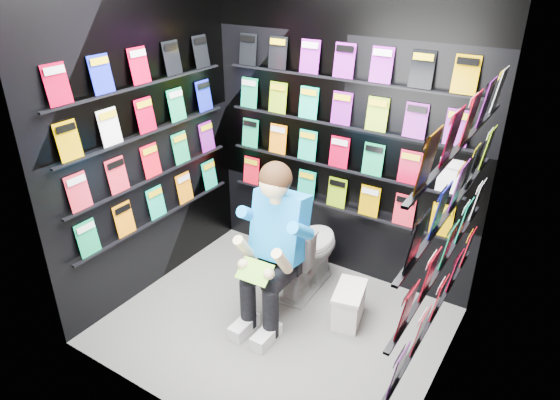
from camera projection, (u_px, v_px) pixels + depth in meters
The scene contains 13 objects.
floor at pixel (276, 325), 3.87m from camera, with size 2.40×2.40×0.00m, color slate.
wall_back at pixel (342, 130), 4.04m from camera, with size 2.40×0.04×2.60m, color black.
wall_front at pixel (167, 236), 2.54m from camera, with size 2.40×0.04×2.60m, color black.
wall_left at pixel (145, 138), 3.87m from camera, with size 0.04×2.00×2.60m, color black.
wall_right at pixel (459, 218), 2.71m from camera, with size 0.04×2.00×2.60m, color black.
comics_back at pixel (340, 131), 4.02m from camera, with size 2.10×0.06×1.37m, color red, non-canonical shape.
comics_left at pixel (148, 138), 3.85m from camera, with size 0.06×1.70×1.37m, color red, non-canonical shape.
comics_right at pixel (454, 216), 2.72m from camera, with size 0.06×1.70×1.37m, color red, non-canonical shape.
toilet at pixel (306, 250), 4.16m from camera, with size 0.42×0.75×0.73m, color white.
longbox at pixel (349, 306), 3.87m from camera, with size 0.19×0.35×0.27m, color silver.
longbox_lid at pixel (350, 291), 3.81m from camera, with size 0.21×0.37×0.03m, color silver.
reader at pixel (281, 227), 3.69m from camera, with size 0.53×0.77×1.43m, color #056DC8, non-canonical shape.
held_comic at pixel (255, 272), 3.51m from camera, with size 0.25×0.01×0.17m, color green.
Camera 1 is at (1.66, -2.53, 2.60)m, focal length 32.00 mm.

